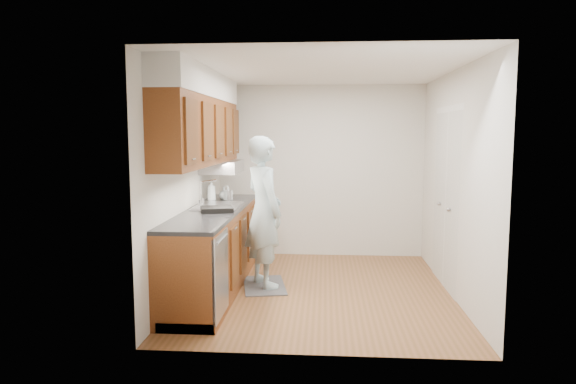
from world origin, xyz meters
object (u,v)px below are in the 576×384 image
object	(u,v)px
steel_can	(229,195)
dish_rack	(217,209)
soap_bottle_b	(228,193)
soap_bottle_a	(212,190)
person	(264,202)
soap_bottle_c	(224,193)

from	to	relation	value
steel_can	dish_rack	size ratio (longest dim) A/B	0.37
steel_can	soap_bottle_b	bearing A→B (deg)	119.83
soap_bottle_a	dish_rack	xyz separation A→B (m)	(0.25, -0.85, -0.11)
dish_rack	steel_can	bearing A→B (deg)	76.32
person	steel_can	distance (m)	0.84
soap_bottle_a	steel_can	world-z (taller)	soap_bottle_a
soap_bottle_a	soap_bottle_c	distance (m)	0.26
soap_bottle_b	dish_rack	bearing A→B (deg)	-86.33
soap_bottle_b	soap_bottle_a	bearing A→B (deg)	-138.31
soap_bottle_c	dish_rack	bearing A→B (deg)	-83.01
person	steel_can	bearing A→B (deg)	8.15
soap_bottle_c	steel_can	bearing A→B (deg)	-48.73
soap_bottle_c	steel_can	distance (m)	0.13
soap_bottle_a	steel_can	xyz separation A→B (m)	(0.20, 0.14, -0.08)
person	dish_rack	bearing A→B (deg)	93.16
soap_bottle_a	person	bearing A→B (deg)	-34.82
dish_rack	soap_bottle_c	bearing A→B (deg)	80.40
steel_can	dish_rack	distance (m)	0.98
soap_bottle_b	steel_can	xyz separation A→B (m)	(0.01, -0.03, -0.03)
soap_bottle_b	dish_rack	xyz separation A→B (m)	(0.06, -1.01, -0.07)
person	dish_rack	world-z (taller)	person
soap_bottle_b	soap_bottle_c	size ratio (longest dim) A/B	1.14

